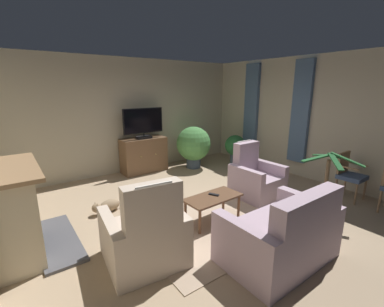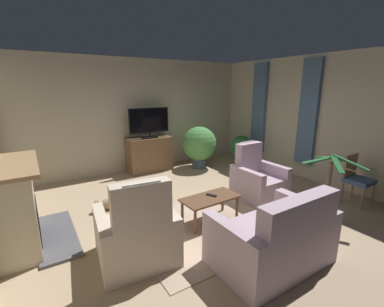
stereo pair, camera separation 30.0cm
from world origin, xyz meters
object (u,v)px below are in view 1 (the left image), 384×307
(fireplace, at_px, (16,213))
(armchair_by_fireplace, at_px, (145,237))
(coffee_table, at_px, (213,200))
(armchair_facing_sofa, at_px, (255,180))
(potted_plant_on_hearth_side, at_px, (324,200))
(tv_cabinet, at_px, (144,156))
(cat, at_px, (107,206))
(tv_remote, at_px, (214,195))
(potted_plant_small_fern_corner, at_px, (235,147))
(sofa_floral, at_px, (282,236))
(potted_plant_tall_palm_by_window, at_px, (194,145))
(side_chair_tucked_against_wall, at_px, (349,174))
(television, at_px, (143,123))

(fireplace, xyz_separation_m, armchair_by_fireplace, (1.23, -1.14, -0.21))
(coffee_table, xyz_separation_m, armchair_facing_sofa, (1.34, 0.28, -0.03))
(armchair_by_fireplace, height_order, potted_plant_on_hearth_side, armchair_by_fireplace)
(tv_cabinet, bearing_deg, cat, -132.35)
(tv_remote, relative_size, potted_plant_small_fern_corner, 0.20)
(tv_cabinet, height_order, potted_plant_small_fern_corner, tv_cabinet)
(potted_plant_small_fern_corner, bearing_deg, tv_remote, -141.35)
(sofa_floral, relative_size, potted_plant_tall_palm_by_window, 1.28)
(potted_plant_on_hearth_side, bearing_deg, potted_plant_tall_palm_by_window, 91.54)
(coffee_table, bearing_deg, potted_plant_tall_palm_by_window, 59.66)
(side_chair_tucked_against_wall, distance_m, cat, 4.56)
(tv_cabinet, relative_size, cat, 1.58)
(tv_remote, bearing_deg, side_chair_tucked_against_wall, -135.12)
(television, xyz_separation_m, armchair_facing_sofa, (1.08, -2.67, -0.93))
(potted_plant_small_fern_corner, relative_size, cat, 1.21)
(sofa_floral, xyz_separation_m, armchair_facing_sofa, (1.30, 1.54, 0.00))
(armchair_facing_sofa, relative_size, potted_plant_small_fern_corner, 1.25)
(coffee_table, relative_size, side_chair_tucked_against_wall, 1.05)
(potted_plant_on_hearth_side, relative_size, cat, 1.58)
(tv_remote, distance_m, armchair_by_fireplace, 1.42)
(tv_cabinet, distance_m, armchair_by_fireplace, 3.67)
(side_chair_tucked_against_wall, bearing_deg, sofa_floral, -171.35)
(potted_plant_tall_palm_by_window, relative_size, cat, 1.56)
(armchair_facing_sofa, bearing_deg, sofa_floral, -130.17)
(potted_plant_tall_palm_by_window, bearing_deg, tv_remote, -119.88)
(tv_cabinet, relative_size, tv_remote, 6.64)
(television, relative_size, potted_plant_tall_palm_by_window, 0.92)
(tv_cabinet, xyz_separation_m, television, (-0.00, -0.05, 0.86))
(armchair_by_fireplace, bearing_deg, potted_plant_small_fern_corner, 30.86)
(armchair_facing_sofa, distance_m, cat, 2.82)
(sofa_floral, height_order, armchair_facing_sofa, armchair_facing_sofa)
(television, distance_m, armchair_facing_sofa, 3.03)
(potted_plant_small_fern_corner, bearing_deg, side_chair_tucked_against_wall, -85.32)
(tv_cabinet, bearing_deg, potted_plant_on_hearth_side, -71.71)
(side_chair_tucked_against_wall, relative_size, cat, 1.27)
(tv_remote, relative_size, cat, 0.24)
(sofa_floral, height_order, cat, sofa_floral)
(side_chair_tucked_against_wall, bearing_deg, cat, 151.31)
(fireplace, distance_m, tv_remote, 2.74)
(tv_remote, height_order, sofa_floral, sofa_floral)
(cat, bearing_deg, tv_remote, -44.48)
(tv_cabinet, xyz_separation_m, potted_plant_on_hearth_side, (1.32, -3.98, -0.11))
(television, bearing_deg, potted_plant_tall_palm_by_window, -19.03)
(tv_cabinet, relative_size, armchair_facing_sofa, 1.05)
(potted_plant_on_hearth_side, bearing_deg, potted_plant_small_fern_corner, 73.00)
(fireplace, bearing_deg, television, 36.72)
(tv_cabinet, distance_m, armchair_facing_sofa, 2.94)
(sofa_floral, relative_size, armchair_facing_sofa, 1.32)
(fireplace, height_order, coffee_table, fireplace)
(tv_cabinet, bearing_deg, tv_remote, -94.09)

